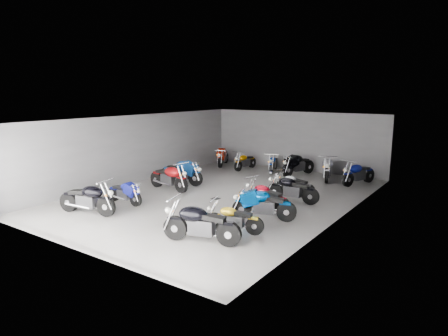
{
  "coord_description": "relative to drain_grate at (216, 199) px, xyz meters",
  "views": [
    {
      "loc": [
        9.24,
        -13.16,
        4.31
      ],
      "look_at": [
        -0.53,
        0.85,
        1.0
      ],
      "focal_mm": 32.0,
      "sensor_mm": 36.0,
      "label": 1
    }
  ],
  "objects": [
    {
      "name": "drain_grate",
      "position": [
        0.0,
        0.0,
        0.0
      ],
      "size": [
        0.32,
        0.32,
        0.01
      ],
      "primitive_type": "cube",
      "color": "black",
      "rests_on": "ground"
    },
    {
      "name": "motorcycle_back_a",
      "position": [
        -3.99,
        6.21,
        0.53
      ],
      "size": [
        0.99,
        2.1,
        0.98
      ],
      "rotation": [
        0.0,
        0.0,
        3.54
      ],
      "color": "black",
      "rests_on": "ground"
    },
    {
      "name": "wall_left",
      "position": [
        -5.0,
        0.5,
        1.59
      ],
      "size": [
        0.1,
        14.0,
        3.2
      ],
      "primitive_type": "cube",
      "color": "slate",
      "rests_on": "ground"
    },
    {
      "name": "motorcycle_right_a",
      "position": [
        2.46,
        -4.12,
        0.56
      ],
      "size": [
        2.31,
        0.84,
        1.04
      ],
      "rotation": [
        0.0,
        0.0,
        1.87
      ],
      "color": "black",
      "rests_on": "ground"
    },
    {
      "name": "motorcycle_back_f",
      "position": [
        3.99,
        5.81,
        0.52
      ],
      "size": [
        0.91,
        2.11,
        0.97
      ],
      "rotation": [
        0.0,
        0.0,
        2.78
      ],
      "color": "black",
      "rests_on": "ground"
    },
    {
      "name": "motorcycle_right_c",
      "position": [
        2.9,
        -1.26,
        0.52
      ],
      "size": [
        2.09,
        0.95,
        0.97
      ],
      "rotation": [
        0.0,
        0.0,
        1.95
      ],
      "color": "black",
      "rests_on": "ground"
    },
    {
      "name": "ceiling",
      "position": [
        0.0,
        0.5,
        3.21
      ],
      "size": [
        10.0,
        14.0,
        0.04
      ],
      "primitive_type": "cube",
      "color": "black",
      "rests_on": "wall_back"
    },
    {
      "name": "motorcycle_right_e",
      "position": [
        2.73,
        1.34,
        0.51
      ],
      "size": [
        2.15,
        0.45,
        0.95
      ],
      "rotation": [
        0.0,
        0.0,
        1.64
      ],
      "color": "black",
      "rests_on": "ground"
    },
    {
      "name": "motorcycle_right_b",
      "position": [
        2.77,
        -2.86,
        0.44
      ],
      "size": [
        1.81,
        0.64,
        0.82
      ],
      "rotation": [
        0.0,
        0.0,
        1.86
      ],
      "color": "black",
      "rests_on": "ground"
    },
    {
      "name": "motorcycle_right_f",
      "position": [
        2.35,
        2.32,
        0.45
      ],
      "size": [
        1.88,
        0.39,
        0.83
      ],
      "rotation": [
        0.0,
        0.0,
        1.52
      ],
      "color": "black",
      "rests_on": "ground"
    },
    {
      "name": "motorcycle_back_c",
      "position": [
        -0.73,
        6.3,
        0.45
      ],
      "size": [
        0.74,
        1.85,
        0.84
      ],
      "rotation": [
        0.0,
        0.0,
        3.47
      ],
      "color": "black",
      "rests_on": "ground"
    },
    {
      "name": "motorcycle_back_b",
      "position": [
        -2.26,
        5.88,
        0.46
      ],
      "size": [
        0.4,
        1.94,
        0.85
      ],
      "rotation": [
        0.0,
        0.0,
        3.09
      ],
      "color": "black",
      "rests_on": "ground"
    },
    {
      "name": "wall_back",
      "position": [
        0.0,
        7.5,
        1.59
      ],
      "size": [
        10.0,
        0.1,
        3.2
      ],
      "primitive_type": "cube",
      "color": "slate",
      "rests_on": "ground"
    },
    {
      "name": "motorcycle_left_e",
      "position": [
        -2.84,
        1.2,
        0.56
      ],
      "size": [
        2.38,
        0.5,
        1.05
      ],
      "rotation": [
        0.0,
        0.0,
        -1.52
      ],
      "color": "black",
      "rests_on": "ground"
    },
    {
      "name": "motorcycle_back_e",
      "position": [
        2.43,
        5.98,
        0.56
      ],
      "size": [
        0.92,
        2.29,
        1.04
      ],
      "rotation": [
        0.0,
        0.0,
        3.47
      ],
      "color": "black",
      "rests_on": "ground"
    },
    {
      "name": "motorcycle_right_d",
      "position": [
        2.48,
        -0.3,
        0.5
      ],
      "size": [
        2.09,
        0.6,
        0.93
      ],
      "rotation": [
        0.0,
        0.0,
        1.37
      ],
      "color": "black",
      "rests_on": "ground"
    },
    {
      "name": "motorcycle_left_a",
      "position": [
        -2.51,
        -4.25,
        0.55
      ],
      "size": [
        2.3,
        0.73,
        1.02
      ],
      "rotation": [
        0.0,
        0.0,
        -1.33
      ],
      "color": "black",
      "rests_on": "ground"
    },
    {
      "name": "motorcycle_back_d",
      "position": [
        0.79,
        6.14,
        0.55
      ],
      "size": [
        0.83,
        2.26,
        1.02
      ],
      "rotation": [
        0.0,
        0.0,
        2.84
      ],
      "color": "black",
      "rests_on": "ground"
    },
    {
      "name": "wall_right",
      "position": [
        5.0,
        0.5,
        1.59
      ],
      "size": [
        0.1,
        14.0,
        3.2
      ],
      "primitive_type": "cube",
      "color": "slate",
      "rests_on": "ground"
    },
    {
      "name": "motorcycle_left_d",
      "position": [
        -2.55,
        0.02,
        0.56
      ],
      "size": [
        2.34,
        0.53,
        1.03
      ],
      "rotation": [
        0.0,
        0.0,
        -1.68
      ],
      "color": "black",
      "rests_on": "ground"
    },
    {
      "name": "ground",
      "position": [
        0.0,
        0.5,
        -0.01
      ],
      "size": [
        14.0,
        14.0,
        0.0
      ],
      "primitive_type": "plane",
      "color": "#989590",
      "rests_on": "ground"
    },
    {
      "name": "motorcycle_left_b",
      "position": [
        -2.45,
        -2.6,
        0.44
      ],
      "size": [
        1.85,
        0.36,
        0.81
      ],
      "rotation": [
        0.0,
        0.0,
        -1.59
      ],
      "color": "black",
      "rests_on": "ground"
    }
  ]
}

